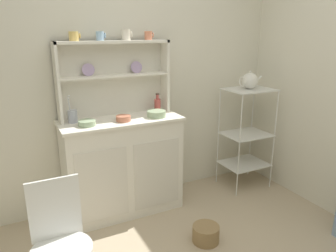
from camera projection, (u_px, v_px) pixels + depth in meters
name	position (u px, v px, depth m)	size (l,w,h in m)	color
wall_back	(125.00, 77.00, 3.09)	(3.84, 0.05, 2.50)	silver
hutch_cabinet	(123.00, 165.00, 3.03)	(1.09, 0.45, 0.92)	white
hutch_shelf_unit	(113.00, 72.00, 2.93)	(1.02, 0.18, 0.68)	silver
bakers_rack	(246.00, 128.00, 3.49)	(0.48, 0.39, 1.10)	silver
wire_chair	(59.00, 235.00, 1.93)	(0.36, 0.36, 0.85)	white
floor_basket	(206.00, 234.00, 2.67)	(0.22, 0.22, 0.14)	#93754C
cup_gold_0	(74.00, 36.00, 2.66)	(0.09, 0.08, 0.08)	#DBB760
cup_sky_1	(100.00, 36.00, 2.75)	(0.08, 0.07, 0.08)	#8EB2D1
cup_cream_2	(126.00, 35.00, 2.85)	(0.09, 0.08, 0.09)	silver
cup_terracotta_3	(148.00, 35.00, 2.95)	(0.08, 0.07, 0.08)	#C67556
bowl_mixing_large	(87.00, 123.00, 2.70)	(0.14, 0.14, 0.05)	#9EB78E
bowl_floral_medium	(123.00, 118.00, 2.83)	(0.13, 0.13, 0.05)	#C67556
bowl_cream_small	(156.00, 114.00, 2.97)	(0.17, 0.17, 0.06)	#9EB78E
jam_bottle	(157.00, 105.00, 3.13)	(0.06, 0.06, 0.18)	#B74C47
utensil_jar	(73.00, 116.00, 2.78)	(0.08, 0.08, 0.24)	#B2B7C6
porcelain_teapot	(250.00, 81.00, 3.34)	(0.26, 0.17, 0.19)	white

